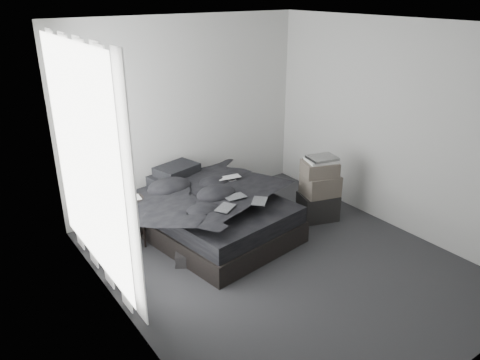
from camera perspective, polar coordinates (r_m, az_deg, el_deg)
floor at (r=5.46m, az=4.92°, el=-9.96°), size 3.60×4.20×0.01m
ceiling at (r=4.61m, az=6.05°, el=18.39°), size 3.60×4.20×0.01m
wall_back at (r=6.55m, az=-6.64°, el=8.05°), size 3.60×0.01×2.60m
wall_front at (r=3.70m, az=27.08°, el=-6.30°), size 3.60×0.01×2.60m
wall_left at (r=4.03m, az=-14.52°, el=-2.05°), size 0.01×4.20×2.60m
wall_right at (r=6.16m, az=18.39°, el=6.11°), size 0.01×4.20×2.60m
window_left at (r=4.81m, az=-18.32°, el=2.26°), size 0.02×2.00×2.30m
curtain_left at (r=4.85m, az=-17.66°, el=1.61°), size 0.06×2.12×2.48m
bed at (r=5.96m, az=-3.39°, el=-5.41°), size 1.73×2.13×0.26m
mattress at (r=5.86m, az=-3.44°, el=-3.39°), size 1.67×2.06×0.21m
duvet at (r=5.73m, az=-3.19°, el=-1.60°), size 1.65×1.84×0.23m
pillow_lower at (r=6.31m, az=-8.23°, el=0.07°), size 0.63×0.47×0.13m
pillow_upper at (r=6.28m, az=-7.71°, el=1.25°), size 0.62×0.50×0.12m
laptop at (r=5.97m, az=-1.20°, el=0.74°), size 0.34×0.25×0.02m
comic_a at (r=5.22m, az=-1.82°, el=-2.70°), size 0.29×0.26×0.01m
comic_b at (r=5.49m, az=-0.61°, el=-1.32°), size 0.25×0.17×0.01m
comic_c at (r=5.38m, az=2.39°, el=-1.78°), size 0.29×0.28×0.01m
side_stand at (r=5.80m, az=-13.03°, el=-4.96°), size 0.41×0.41×0.60m
papers at (r=5.66m, az=-13.21°, el=-2.24°), size 0.25×0.20×0.01m
floor_books at (r=5.41m, az=-7.16°, el=-9.53°), size 0.20×0.23×0.13m
box_lower at (r=6.41m, az=9.46°, el=-3.15°), size 0.58×0.51×0.36m
box_mid at (r=6.27m, az=9.77°, el=-0.58°), size 0.53×0.46×0.27m
box_upper at (r=6.19m, az=9.69°, el=1.40°), size 0.53×0.48×0.19m
art_book_white at (r=6.15m, az=9.85°, el=2.39°), size 0.44×0.40×0.04m
art_book_snake at (r=6.13m, az=10.00°, el=2.68°), size 0.41×0.36×0.03m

